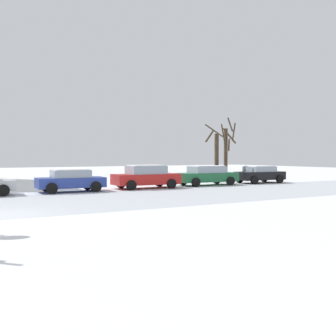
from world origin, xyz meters
The scene contains 6 objects.
parked_car_blue centered at (4.89, 8.09, 0.71)m, with size 4.01×2.12×1.38m.
parked_car_red centered at (9.97, 8.15, 0.79)m, with size 4.47×2.16×1.56m.
parked_car_green centered at (15.04, 8.36, 0.75)m, with size 4.65×2.09×1.46m.
parked_car_black centered at (20.12, 8.28, 0.71)m, with size 3.99×2.12×1.37m.
tree_far_left centered at (17.69, 10.78, 2.29)m, with size 1.94×2.04×4.75m.
tree_far_right centered at (19.74, 12.06, 2.60)m, with size 1.79×1.36×5.48m.
Camera 1 is at (-1.35, -15.03, 2.18)m, focal length 41.34 mm.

